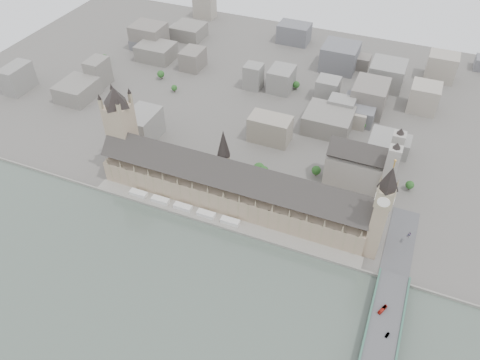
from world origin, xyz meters
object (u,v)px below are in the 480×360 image
at_px(palace_of_westminster, 231,186).
at_px(westminster_abbey, 363,166).
at_px(westminster_bridge, 378,353).
at_px(red_bus_north, 383,309).
at_px(elizabeth_tower, 382,207).
at_px(victoria_tower, 121,127).
at_px(car_silver, 387,335).
at_px(car_approach, 409,235).

bearing_deg(palace_of_westminster, westminster_abbey, 34.17).
distance_m(westminster_bridge, red_bus_north, 34.41).
relative_size(elizabeth_tower, westminster_bridge, 0.33).
bearing_deg(westminster_bridge, victoria_tower, 158.22).
bearing_deg(palace_of_westminster, red_bus_north, -24.96).
bearing_deg(red_bus_north, car_silver, -46.89).
relative_size(victoria_tower, westminster_bridge, 0.31).
bearing_deg(westminster_abbey, palace_of_westminster, -145.83).
bearing_deg(victoria_tower, westminster_bridge, -21.78).
bearing_deg(car_approach, westminster_abbey, 150.82).
relative_size(palace_of_westminster, victoria_tower, 2.65).
distance_m(elizabeth_tower, red_bus_north, 79.99).
xyz_separation_m(car_silver, car_approach, (1.75, 106.58, -0.02)).
height_order(palace_of_westminster, westminster_bridge, palace_of_westminster).
relative_size(westminster_bridge, westminster_abbey, 4.78).
bearing_deg(elizabeth_tower, red_bus_north, -71.94).
bearing_deg(red_bus_north, elizabeth_tower, 132.04).
distance_m(palace_of_westminster, red_bus_north, 174.84).
relative_size(victoria_tower, car_silver, 20.30).
bearing_deg(elizabeth_tower, car_silver, -71.68).
bearing_deg(car_silver, westminster_abbey, 126.47).
bearing_deg(car_approach, westminster_bridge, -73.42).
height_order(westminster_abbey, red_bus_north, westminster_abbey).
height_order(palace_of_westminster, red_bus_north, palace_of_westminster).
distance_m(elizabeth_tower, car_approach, 60.46).
distance_m(palace_of_westminster, car_silver, 190.19).
xyz_separation_m(westminster_abbey, red_bus_north, (47.27, -148.92, -13.44)).
height_order(westminster_bridge, car_approach, car_approach).
distance_m(palace_of_westminster, car_approach, 167.79).
bearing_deg(westminster_bridge, red_bus_north, 96.47).
relative_size(palace_of_westminster, westminster_bridge, 0.82).
height_order(palace_of_westminster, elizabeth_tower, elizabeth_tower).
bearing_deg(westminster_abbey, elizabeth_tower, -72.71).
distance_m(victoria_tower, car_silver, 307.22).
bearing_deg(westminster_abbey, victoria_tower, -163.50).
distance_m(victoria_tower, red_bus_north, 294.61).
bearing_deg(palace_of_westminster, car_silver, -29.55).
bearing_deg(car_silver, victoria_tower, 179.49).
xyz_separation_m(red_bus_north, car_silver, (6.94, -20.01, -0.58)).
bearing_deg(westminster_bridge, car_approach, 87.67).
bearing_deg(elizabeth_tower, westminster_abbey, 107.29).
height_order(westminster_bridge, car_silver, car_silver).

